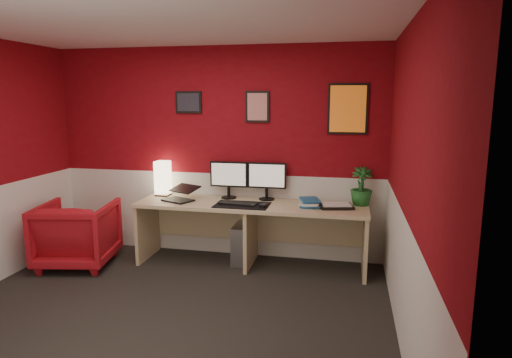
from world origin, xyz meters
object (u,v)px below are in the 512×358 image
(shoji_lamp, at_px, (163,179))
(pc_tower, at_px, (243,243))
(desk, at_px, (251,235))
(laptop, at_px, (178,192))
(zen_tray, at_px, (336,206))
(potted_plant, at_px, (361,186))
(monitor_right, at_px, (267,175))
(armchair, at_px, (77,234))
(monitor_left, at_px, (229,174))

(shoji_lamp, relative_size, pc_tower, 0.89)
(shoji_lamp, height_order, pc_tower, shoji_lamp)
(desk, relative_size, pc_tower, 5.78)
(laptop, height_order, zen_tray, laptop)
(potted_plant, xyz_separation_m, pc_tower, (-1.32, -0.08, -0.72))
(monitor_right, height_order, armchair, monitor_right)
(monitor_right, bearing_deg, potted_plant, -2.12)
(zen_tray, relative_size, pc_tower, 0.78)
(zen_tray, bearing_deg, monitor_right, 164.76)
(monitor_left, relative_size, monitor_right, 1.00)
(monitor_left, bearing_deg, laptop, -153.28)
(laptop, relative_size, pc_tower, 0.73)
(zen_tray, height_order, pc_tower, zen_tray)
(shoji_lamp, xyz_separation_m, armchair, (-0.81, -0.59, -0.56))
(shoji_lamp, relative_size, monitor_left, 0.69)
(desk, xyz_separation_m, potted_plant, (1.21, 0.18, 0.58))
(laptop, xyz_separation_m, potted_plant, (2.06, 0.24, 0.10))
(laptop, bearing_deg, armchair, -137.77)
(monitor_left, bearing_deg, monitor_right, 1.26)
(desk, bearing_deg, zen_tray, 0.17)
(monitor_right, height_order, potted_plant, monitor_right)
(potted_plant, bearing_deg, zen_tray, -145.60)
(shoji_lamp, distance_m, laptop, 0.39)
(zen_tray, bearing_deg, monitor_left, 170.56)
(monitor_left, distance_m, zen_tray, 1.31)
(shoji_lamp, bearing_deg, armchair, -144.20)
(monitor_right, bearing_deg, shoji_lamp, -178.83)
(monitor_right, xyz_separation_m, pc_tower, (-0.25, -0.12, -0.80))
(desk, distance_m, monitor_right, 0.71)
(armchair, bearing_deg, shoji_lamp, -155.15)
(monitor_right, relative_size, armchair, 0.72)
(pc_tower, bearing_deg, monitor_left, 150.93)
(desk, bearing_deg, monitor_right, 57.50)
(laptop, bearing_deg, monitor_right, 41.08)
(pc_tower, bearing_deg, armchair, -165.29)
(pc_tower, bearing_deg, desk, -42.75)
(pc_tower, bearing_deg, zen_tray, -5.48)
(desk, height_order, armchair, armchair)
(laptop, relative_size, monitor_left, 0.57)
(potted_plant, bearing_deg, shoji_lamp, 179.67)
(laptop, relative_size, potted_plant, 0.78)
(shoji_lamp, distance_m, zen_tray, 2.10)
(desk, bearing_deg, shoji_lamp, 170.18)
(desk, distance_m, shoji_lamp, 1.28)
(desk, height_order, zen_tray, zen_tray)
(desk, distance_m, pc_tower, 0.20)
(shoji_lamp, xyz_separation_m, potted_plant, (2.35, -0.01, 0.01))
(laptop, relative_size, zen_tray, 0.94)
(desk, relative_size, armchair, 3.21)
(zen_tray, bearing_deg, potted_plant, 34.40)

